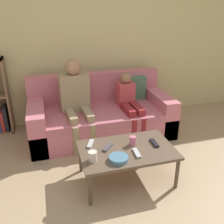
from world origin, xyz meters
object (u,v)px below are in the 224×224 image
object	(u,v)px
person_adult	(76,96)
person_child	(129,102)
tv_remote_3	(137,153)
cup_far	(93,156)
tv_remote_2	(90,144)
cup_near	(133,141)
tv_remote_1	(108,147)
coffee_table	(127,152)
snack_bowl	(119,159)
tv_remote_0	(154,143)
couch	(101,116)

from	to	relation	value
person_adult	person_child	distance (m)	0.77
person_child	tv_remote_3	distance (m)	1.17
person_adult	tv_remote_3	size ratio (longest dim) A/B	6.65
cup_far	tv_remote_3	bearing A→B (deg)	-0.48
cup_far	tv_remote_2	size ratio (longest dim) A/B	0.61
cup_near	tv_remote_1	distance (m)	0.28
person_adult	cup_far	xyz separation A→B (m)	(-0.02, -1.18, -0.21)
coffee_table	person_child	xyz separation A→B (m)	(0.37, 1.01, 0.16)
person_adult	tv_remote_1	distance (m)	1.05
tv_remote_2	coffee_table	bearing A→B (deg)	-4.59
tv_remote_1	snack_bowl	size ratio (longest dim) A/B	0.82
tv_remote_2	snack_bowl	xyz separation A→B (m)	(0.21, -0.37, 0.01)
cup_far	tv_remote_1	xyz separation A→B (m)	(0.21, 0.19, -0.04)
tv_remote_2	person_child	bearing A→B (deg)	71.65
person_adult	cup_near	size ratio (longest dim) A/B	11.36
tv_remote_1	tv_remote_2	xyz separation A→B (m)	(-0.17, 0.12, 0.00)
person_adult	tv_remote_3	bearing A→B (deg)	-73.12
cup_far	tv_remote_2	distance (m)	0.31
cup_far	tv_remote_1	size ratio (longest dim) A/B	0.67
person_adult	cup_near	xyz separation A→B (m)	(0.47, -1.00, -0.22)
cup_near	tv_remote_2	world-z (taller)	cup_near
cup_far	tv_remote_2	xyz separation A→B (m)	(0.04, 0.31, -0.04)
tv_remote_0	snack_bowl	distance (m)	0.51
person_adult	snack_bowl	distance (m)	1.29
person_child	tv_remote_0	xyz separation A→B (m)	(-0.05, -0.99, -0.11)
person_child	tv_remote_0	size ratio (longest dim) A/B	5.29
coffee_table	tv_remote_0	distance (m)	0.33
person_adult	tv_remote_3	distance (m)	1.29
cup_far	tv_remote_3	distance (m)	0.46
cup_near	tv_remote_0	size ratio (longest dim) A/B	0.59
person_adult	tv_remote_0	bearing A→B (deg)	-59.82
coffee_table	tv_remote_0	size ratio (longest dim) A/B	5.91
tv_remote_0	snack_bowl	bearing A→B (deg)	-156.03
coffee_table	tv_remote_1	bearing A→B (deg)	159.11
cup_near	tv_remote_2	bearing A→B (deg)	164.16
couch	tv_remote_3	bearing A→B (deg)	-86.58
couch	tv_remote_2	distance (m)	1.03
coffee_table	snack_bowl	world-z (taller)	snack_bowl
person_adult	tv_remote_1	xyz separation A→B (m)	(0.19, -1.00, -0.26)
cup_near	cup_far	size ratio (longest dim) A/B	0.95
couch	cup_far	xyz separation A→B (m)	(-0.39, -1.27, 0.17)
couch	tv_remote_1	size ratio (longest dim) A/B	12.79
cup_far	tv_remote_2	world-z (taller)	cup_far
couch	cup_near	size ratio (longest dim) A/B	20.13
tv_remote_2	couch	bearing A→B (deg)	93.83
person_child	cup_near	bearing A→B (deg)	-109.01
cup_near	tv_remote_1	bearing A→B (deg)	178.48
couch	tv_remote_0	distance (m)	1.19
person_child	tv_remote_3	bearing A→B (deg)	-107.53
couch	snack_bowl	bearing A→B (deg)	-95.89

